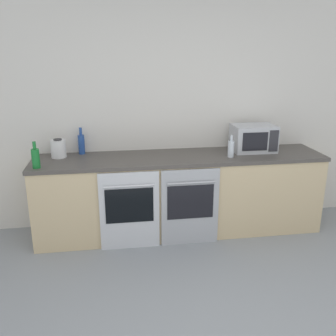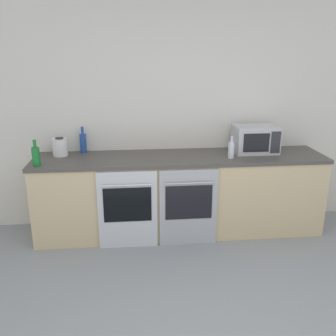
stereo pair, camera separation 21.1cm
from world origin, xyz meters
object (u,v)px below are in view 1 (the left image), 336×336
(microwave, at_px, (253,138))
(bottle_green, at_px, (36,158))
(oven_right, at_px, (190,207))
(bottle_clear, at_px, (231,149))
(kettle, at_px, (58,149))
(oven_left, at_px, (130,210))
(bottle_blue, at_px, (81,144))

(microwave, bearing_deg, bottle_green, -172.57)
(bottle_green, bearing_deg, oven_right, -4.50)
(bottle_clear, xyz_separation_m, kettle, (-1.82, 0.27, 0.00))
(oven_right, bearing_deg, microwave, 27.54)
(oven_left, distance_m, bottle_blue, 0.95)
(bottle_clear, bearing_deg, bottle_blue, 166.72)
(bottle_green, distance_m, kettle, 0.40)
(bottle_clear, height_order, kettle, bottle_clear)
(bottle_blue, distance_m, bottle_green, 0.62)
(microwave, distance_m, kettle, 2.15)
(bottle_blue, xyz_separation_m, kettle, (-0.23, -0.11, -0.02))
(oven_right, bearing_deg, bottle_clear, 23.66)
(microwave, xyz_separation_m, bottle_blue, (-1.91, 0.16, -0.03))
(oven_right, height_order, kettle, kettle)
(bottle_clear, bearing_deg, oven_left, -169.25)
(bottle_clear, relative_size, kettle, 1.19)
(bottle_green, height_order, kettle, bottle_green)
(bottle_green, relative_size, kettle, 1.32)
(oven_left, bearing_deg, bottle_clear, 10.75)
(microwave, relative_size, bottle_green, 1.79)
(oven_left, bearing_deg, microwave, 16.35)
(oven_left, relative_size, oven_right, 1.00)
(bottle_blue, bearing_deg, oven_right, -27.85)
(oven_right, relative_size, bottle_green, 3.15)
(oven_right, xyz_separation_m, bottle_clear, (0.48, 0.21, 0.55))
(kettle, bearing_deg, oven_left, -33.86)
(oven_left, relative_size, bottle_green, 3.15)
(oven_left, relative_size, kettle, 4.15)
(bottle_blue, distance_m, kettle, 0.26)
(oven_left, distance_m, oven_right, 0.63)
(oven_left, height_order, microwave, microwave)
(bottle_blue, relative_size, kettle, 1.46)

